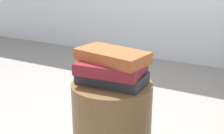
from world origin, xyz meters
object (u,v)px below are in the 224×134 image
book_charcoal (113,77)px  book_maroon (110,67)px  book_rust (113,56)px  side_table (112,133)px

book_charcoal → book_maroon: bearing=-119.1°
book_maroon → book_rust: size_ratio=0.90×
side_table → book_maroon: book_maroon is taller
side_table → book_rust: bearing=75.1°
book_maroon → side_table: bearing=50.4°
side_table → book_maroon: 0.32m
book_maroon → book_rust: (0.01, 0.01, 0.05)m
side_table → book_rust: book_rust is taller
book_charcoal → book_maroon: (-0.01, -0.01, 0.05)m
side_table → book_rust: (0.00, 0.00, 0.36)m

